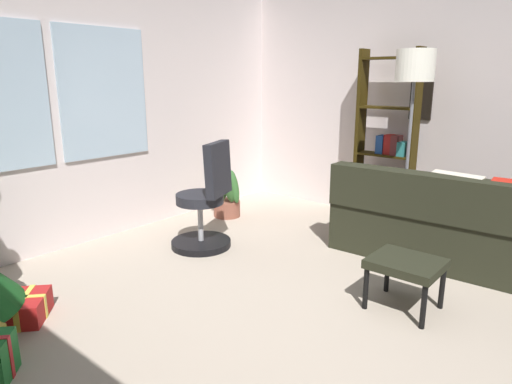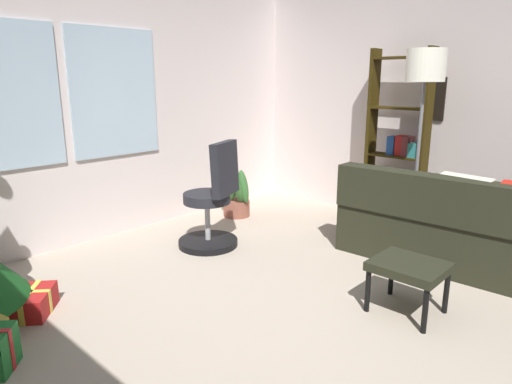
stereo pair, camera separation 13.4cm
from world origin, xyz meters
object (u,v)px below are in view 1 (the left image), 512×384
potted_plant (227,197)px  couch (480,229)px  office_chair (205,207)px  bookshelf (386,149)px  gift_box_red (26,308)px  floor_lamp (414,82)px  footstool (406,267)px

potted_plant → couch: bearing=-79.5°
office_chair → potted_plant: size_ratio=1.63×
bookshelf → office_chair: bearing=152.9°
bookshelf → potted_plant: 1.82m
gift_box_red → bookshelf: bearing=-14.1°
couch → gift_box_red: couch is taller
office_chair → potted_plant: (0.82, 0.52, -0.16)m
couch → potted_plant: couch is taller
floor_lamp → couch: bearing=-91.6°
gift_box_red → floor_lamp: 3.56m
couch → office_chair: 2.41m
bookshelf → potted_plant: (-0.96, 1.44, -0.58)m
couch → bookshelf: bookshelf is taller
couch → potted_plant: 2.60m
office_chair → floor_lamp: floor_lamp is taller
floor_lamp → potted_plant: floor_lamp is taller
couch → bookshelf: (0.49, 1.12, 0.52)m
potted_plant → footstool: bearing=-107.4°
office_chair → bookshelf: 2.05m
gift_box_red → floor_lamp: bearing=-23.5°
floor_lamp → potted_plant: (-0.49, 1.87, -1.28)m
couch → potted_plant: bearing=100.5°
footstool → potted_plant: (0.75, 2.41, -0.08)m
gift_box_red → floor_lamp: floor_lamp is taller
bookshelf → footstool: bearing=-150.5°
bookshelf → gift_box_red: bearing=165.9°
footstool → potted_plant: bearing=72.6°
floor_lamp → gift_box_red: bearing=156.5°
footstool → gift_box_red: footstool is taller
office_chair → floor_lamp: size_ratio=0.56×
bookshelf → potted_plant: bearing=123.8°
footstool → potted_plant: potted_plant is taller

